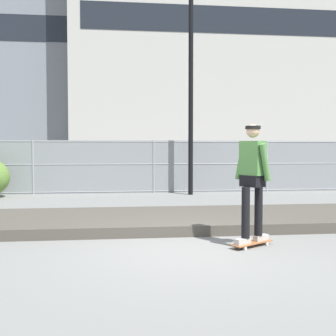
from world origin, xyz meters
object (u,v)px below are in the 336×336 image
skateboard (252,243)px  parked_car_near (15,165)px  skater (252,175)px  street_lamp (191,64)px

skateboard → parked_car_near: (-6.58, 12.37, 0.78)m
skateboard → skater: size_ratio=0.42×
parked_car_near → skater: bearing=-62.0°
skater → street_lamp: street_lamp is taller
skateboard → street_lamp: size_ratio=0.11×
skater → parked_car_near: (-6.58, 12.37, -0.31)m
skater → street_lamp: 8.29m
skateboard → skater: bearing=0.0°
skateboard → street_lamp: (0.31, 7.62, 4.34)m
skateboard → skater: 1.09m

